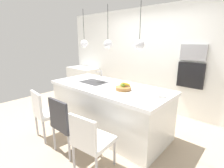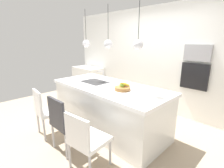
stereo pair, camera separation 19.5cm
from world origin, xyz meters
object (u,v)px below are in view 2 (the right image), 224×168
object	(u,v)px
chair_middle	(64,121)
chair_far	(86,139)
fruit_bowl	(123,87)
microwave	(198,53)
oven	(195,76)
chair_near	(46,110)

from	to	relation	value
chair_middle	chair_far	size ratio (longest dim) A/B	1.08
fruit_bowl	microwave	bearing A→B (deg)	68.28
oven	chair_middle	bearing A→B (deg)	-111.50
microwave	chair_middle	world-z (taller)	microwave
fruit_bowl	oven	xyz separation A→B (m)	(0.64, 1.61, 0.06)
fruit_bowl	chair_near	xyz separation A→B (m)	(-1.05, -0.97, -0.46)
oven	chair_near	distance (m)	3.12
chair_middle	chair_far	bearing A→B (deg)	-0.17
fruit_bowl	chair_far	bearing A→B (deg)	-77.98
microwave	chair_middle	xyz separation A→B (m)	(-1.02, -2.58, -0.99)
fruit_bowl	oven	distance (m)	1.73
chair_near	microwave	bearing A→B (deg)	56.79
oven	chair_near	bearing A→B (deg)	-123.21
microwave	chair_far	size ratio (longest dim) A/B	0.62
microwave	oven	distance (m)	0.50
chair_middle	fruit_bowl	bearing A→B (deg)	68.87
chair_middle	chair_far	xyz separation A→B (m)	(0.58, -0.00, -0.05)
fruit_bowl	chair_far	world-z (taller)	fruit_bowl
microwave	chair_far	world-z (taller)	microwave
microwave	chair_far	bearing A→B (deg)	-99.56
oven	chair_middle	size ratio (longest dim) A/B	0.60
oven	microwave	bearing A→B (deg)	0.00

